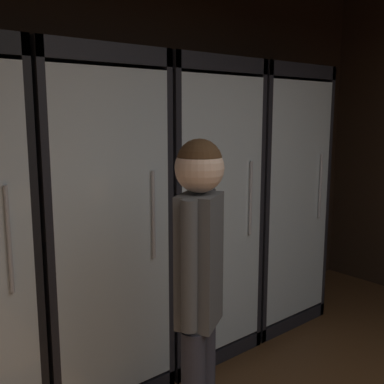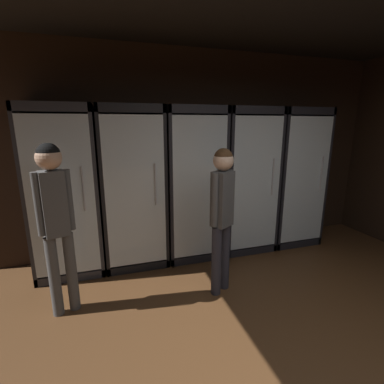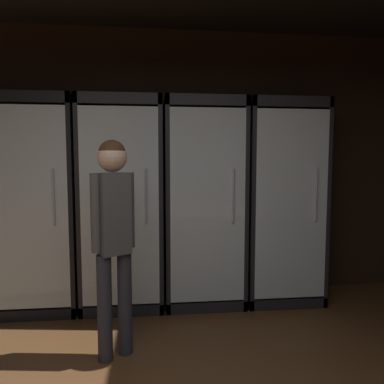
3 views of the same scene
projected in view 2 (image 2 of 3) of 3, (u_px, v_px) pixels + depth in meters
The scene contains 8 objects.
wall_back at pixel (212, 153), 4.08m from camera, with size 6.00×0.06×2.80m, color black.
cooler_far_left at pixel (66, 194), 3.33m from camera, with size 0.77×0.62×2.03m.
cooler_left at pixel (133, 189), 3.56m from camera, with size 0.77×0.62×2.03m.
cooler_center at pixel (192, 186), 3.79m from camera, with size 0.77×0.62×2.03m.
cooler_right at pixel (244, 182), 4.02m from camera, with size 0.77×0.62×2.03m.
cooler_far_right at pixel (291, 179), 4.25m from camera, with size 0.77×0.62×2.03m.
shopper_near at pixel (55, 211), 2.51m from camera, with size 0.31×0.22×1.66m.
shopper_far at pixel (222, 207), 2.87m from camera, with size 0.29×0.24×1.58m.
Camera 2 is at (-1.50, -0.80, 1.81)m, focal length 25.88 mm.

